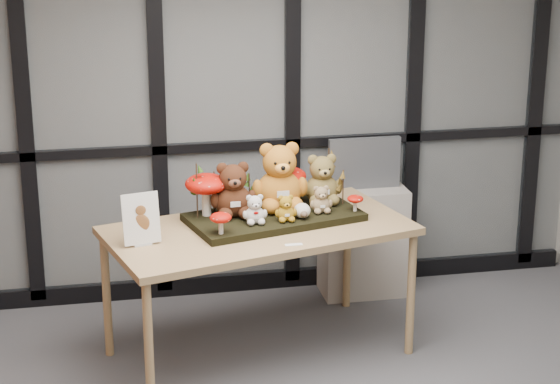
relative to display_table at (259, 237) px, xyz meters
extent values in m
plane|color=#ADAAA3|center=(-0.04, 1.03, 0.64)|extent=(5.00, 0.00, 5.00)
cube|color=#2D383F|center=(-0.04, 1.00, 0.64)|extent=(4.90, 0.02, 2.70)
cube|color=black|center=(-0.04, 1.00, -0.70)|extent=(4.90, 0.06, 0.12)
cube|color=black|center=(-0.04, 1.00, 0.29)|extent=(4.90, 0.06, 0.06)
cube|color=black|center=(-1.34, 1.00, 0.64)|extent=(0.10, 0.06, 2.70)
cube|color=black|center=(-0.49, 1.00, 0.64)|extent=(0.10, 0.06, 2.70)
cube|color=black|center=(0.41, 1.00, 0.64)|extent=(0.10, 0.06, 2.70)
cube|color=black|center=(1.26, 1.00, 0.64)|extent=(0.10, 0.06, 2.70)
cube|color=black|center=(2.16, 1.00, 0.64)|extent=(0.10, 0.06, 2.70)
cube|color=tan|center=(0.00, 0.00, 0.04)|extent=(1.92, 1.29, 0.04)
cylinder|color=tan|center=(-0.70, -0.58, -0.37)|extent=(0.05, 0.05, 0.78)
cylinder|color=tan|center=(-0.90, 0.17, -0.37)|extent=(0.05, 0.05, 0.78)
cylinder|color=tan|center=(0.90, -0.17, -0.37)|extent=(0.05, 0.05, 0.78)
cylinder|color=tan|center=(0.70, 0.58, -0.37)|extent=(0.05, 0.05, 0.78)
cube|color=black|center=(0.11, 0.10, 0.09)|extent=(1.10, 0.74, 0.04)
cube|color=silver|center=(-0.69, -0.16, 0.07)|extent=(0.11, 0.08, 0.01)
cube|color=white|center=(-0.69, -0.16, 0.22)|extent=(0.22, 0.09, 0.29)
ellipsoid|color=brown|center=(-0.69, -0.16, 0.19)|extent=(0.09, 0.01, 0.10)
ellipsoid|color=brown|center=(-0.69, -0.16, 0.27)|extent=(0.06, 0.01, 0.06)
cube|color=white|center=(0.14, -0.33, 0.07)|extent=(0.10, 0.03, 0.00)
cube|color=#A29A90|center=(0.87, 0.79, -0.38)|extent=(0.57, 0.33, 0.76)
cube|color=#4A4D52|center=(0.87, 0.81, 0.18)|extent=(0.49, 0.05, 0.35)
cube|color=black|center=(0.87, 0.79, 0.18)|extent=(0.43, 0.00, 0.29)
camera|label=1|loc=(-0.96, -5.50, 2.08)|focal=65.00mm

